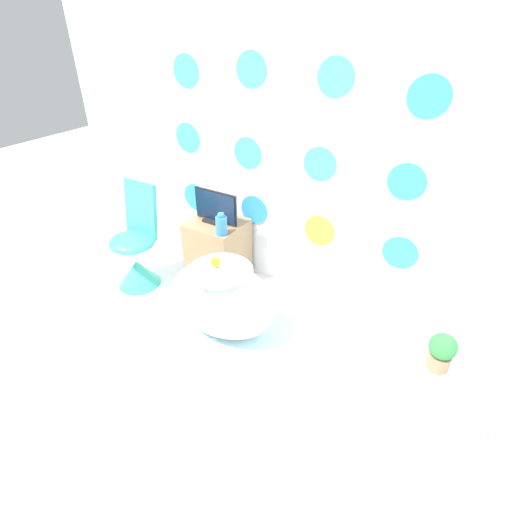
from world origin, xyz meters
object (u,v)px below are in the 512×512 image
bathtub (222,298)px  potted_plant_left (442,351)px  vase (221,225)px  tv (216,209)px  chair (136,256)px

bathtub → potted_plant_left: potted_plant_left is taller
vase → potted_plant_left: (1.70, -0.59, 0.06)m
tv → potted_plant_left: tv is taller
bathtub → chair: (-0.95, 0.09, 0.01)m
vase → tv: bearing=137.6°
bathtub → vase: vase is taller
chair → potted_plant_left: (2.39, -0.29, 0.41)m
chair → tv: bearing=40.0°
potted_plant_left → vase: bearing=161.0°
vase → chair: bearing=-156.9°
chair → vase: bearing=23.1°
bathtub → chair: 0.96m
bathtub → chair: chair is taller
tv → potted_plant_left: size_ratio=1.99×
tv → vase: tv is taller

